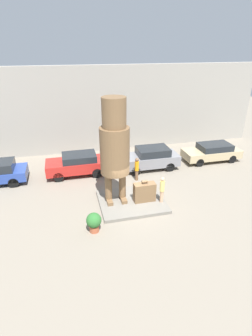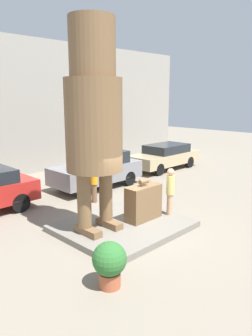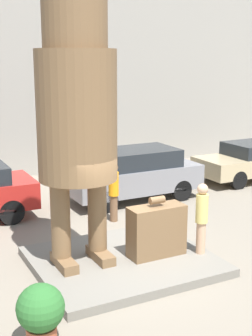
% 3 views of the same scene
% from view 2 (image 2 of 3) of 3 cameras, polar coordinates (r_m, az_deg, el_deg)
% --- Properties ---
extents(ground_plane, '(60.00, 60.00, 0.00)m').
position_cam_2_polar(ground_plane, '(10.66, -0.51, -10.53)').
color(ground_plane, gray).
extents(pedestal, '(3.83, 3.29, 0.19)m').
position_cam_2_polar(pedestal, '(10.63, -0.51, -10.07)').
color(pedestal, slate).
rests_on(pedestal, ground_plane).
extents(statue_figure, '(1.64, 1.64, 6.06)m').
position_cam_2_polar(statue_figure, '(9.41, -5.67, 9.75)').
color(statue_figure, brown).
rests_on(statue_figure, pedestal).
extents(giant_suitcase, '(1.28, 0.53, 1.36)m').
position_cam_2_polar(giant_suitcase, '(10.75, 3.05, -6.00)').
color(giant_suitcase, brown).
rests_on(giant_suitcase, pedestal).
extents(tourist, '(0.28, 0.28, 1.62)m').
position_cam_2_polar(tourist, '(11.14, 7.71, -3.76)').
color(tourist, tan).
rests_on(tourist, pedestal).
extents(parked_car_grey, '(4.28, 1.85, 1.66)m').
position_cam_2_polar(parked_car_grey, '(15.14, -5.06, -0.14)').
color(parked_car_grey, gray).
rests_on(parked_car_grey, ground_plane).
extents(parked_car_tan, '(4.58, 1.81, 1.42)m').
position_cam_2_polar(parked_car_tan, '(19.09, 6.74, 2.12)').
color(parked_car_tan, tan).
rests_on(parked_car_tan, ground_plane).
extents(planter_pot, '(0.77, 0.77, 1.06)m').
position_cam_2_polar(planter_pot, '(7.48, -2.90, -16.05)').
color(planter_pot, '#AD5638').
rests_on(planter_pot, ground_plane).
extents(worker_hivis, '(0.28, 0.28, 1.68)m').
position_cam_2_polar(worker_hivis, '(12.98, -5.60, -2.09)').
color(worker_hivis, brown).
rests_on(worker_hivis, ground_plane).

